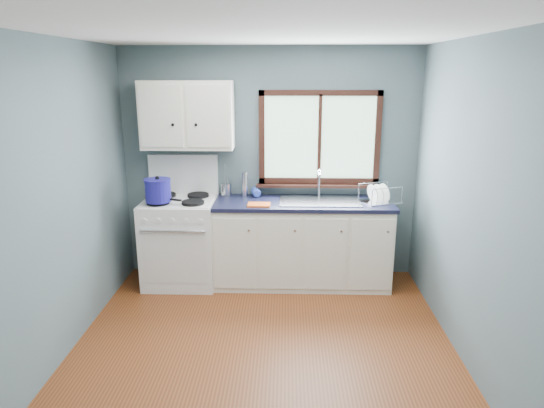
{
  "coord_description": "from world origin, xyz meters",
  "views": [
    {
      "loc": [
        0.18,
        -3.43,
        2.24
      ],
      "look_at": [
        0.05,
        0.9,
        1.05
      ],
      "focal_mm": 32.0,
      "sensor_mm": 36.0,
      "label": 1
    }
  ],
  "objects_px": {
    "stockpot": "(158,190)",
    "utensil_crock": "(226,190)",
    "base_cabinets": "(302,247)",
    "sink": "(320,207)",
    "gas_range": "(181,239)",
    "thermos": "(245,185)",
    "skillet": "(159,198)",
    "dish_rack": "(379,197)"
  },
  "relations": [
    {
      "from": "base_cabinets",
      "to": "utensil_crock",
      "type": "xyz_separation_m",
      "value": [
        -0.83,
        0.2,
        0.58
      ]
    },
    {
      "from": "gas_range",
      "to": "skillet",
      "type": "relative_size",
      "value": 3.17
    },
    {
      "from": "dish_rack",
      "to": "utensil_crock",
      "type": "bearing_deg",
      "value": 150.69
    },
    {
      "from": "sink",
      "to": "utensil_crock",
      "type": "height_order",
      "value": "utensil_crock"
    },
    {
      "from": "stockpot",
      "to": "utensil_crock",
      "type": "relative_size",
      "value": 0.81
    },
    {
      "from": "gas_range",
      "to": "utensil_crock",
      "type": "distance_m",
      "value": 0.72
    },
    {
      "from": "sink",
      "to": "stockpot",
      "type": "xyz_separation_m",
      "value": [
        -1.65,
        -0.19,
        0.22
      ]
    },
    {
      "from": "gas_range",
      "to": "utensil_crock",
      "type": "relative_size",
      "value": 3.88
    },
    {
      "from": "thermos",
      "to": "skillet",
      "type": "bearing_deg",
      "value": -158.59
    },
    {
      "from": "sink",
      "to": "skillet",
      "type": "height_order",
      "value": "sink"
    },
    {
      "from": "sink",
      "to": "dish_rack",
      "type": "distance_m",
      "value": 0.63
    },
    {
      "from": "skillet",
      "to": "dish_rack",
      "type": "height_order",
      "value": "dish_rack"
    },
    {
      "from": "base_cabinets",
      "to": "stockpot",
      "type": "distance_m",
      "value": 1.63
    },
    {
      "from": "utensil_crock",
      "to": "thermos",
      "type": "height_order",
      "value": "utensil_crock"
    },
    {
      "from": "utensil_crock",
      "to": "thermos",
      "type": "bearing_deg",
      "value": -6.32
    },
    {
      "from": "sink",
      "to": "dish_rack",
      "type": "relative_size",
      "value": 1.86
    },
    {
      "from": "gas_range",
      "to": "thermos",
      "type": "height_order",
      "value": "gas_range"
    },
    {
      "from": "skillet",
      "to": "utensil_crock",
      "type": "xyz_separation_m",
      "value": [
        0.65,
        0.36,
        0.01
      ]
    },
    {
      "from": "gas_range",
      "to": "skillet",
      "type": "distance_m",
      "value": 0.54
    },
    {
      "from": "base_cabinets",
      "to": "skillet",
      "type": "bearing_deg",
      "value": -173.84
    },
    {
      "from": "base_cabinets",
      "to": "thermos",
      "type": "bearing_deg",
      "value": 164.34
    },
    {
      "from": "gas_range",
      "to": "base_cabinets",
      "type": "relative_size",
      "value": 0.74
    },
    {
      "from": "dish_rack",
      "to": "sink",
      "type": "bearing_deg",
      "value": 157.37
    },
    {
      "from": "base_cabinets",
      "to": "skillet",
      "type": "height_order",
      "value": "skillet"
    },
    {
      "from": "base_cabinets",
      "to": "sink",
      "type": "bearing_deg",
      "value": -0.13
    },
    {
      "from": "skillet",
      "to": "thermos",
      "type": "xyz_separation_m",
      "value": [
        0.85,
        0.33,
        0.07
      ]
    },
    {
      "from": "base_cabinets",
      "to": "dish_rack",
      "type": "height_order",
      "value": "dish_rack"
    },
    {
      "from": "gas_range",
      "to": "skillet",
      "type": "xyz_separation_m",
      "value": [
        -0.17,
        -0.14,
        0.49
      ]
    },
    {
      "from": "base_cabinets",
      "to": "stockpot",
      "type": "xyz_separation_m",
      "value": [
        -1.47,
        -0.19,
        0.67
      ]
    },
    {
      "from": "stockpot",
      "to": "dish_rack",
      "type": "xyz_separation_m",
      "value": [
        2.27,
        0.19,
        -0.11
      ]
    },
    {
      "from": "thermos",
      "to": "base_cabinets",
      "type": "bearing_deg",
      "value": -15.66
    },
    {
      "from": "stockpot",
      "to": "utensil_crock",
      "type": "distance_m",
      "value": 0.76
    },
    {
      "from": "dish_rack",
      "to": "stockpot",
      "type": "bearing_deg",
      "value": 162.55
    },
    {
      "from": "stockpot",
      "to": "utensil_crock",
      "type": "height_order",
      "value": "utensil_crock"
    },
    {
      "from": "skillet",
      "to": "gas_range",
      "type": "bearing_deg",
      "value": 59.86
    },
    {
      "from": "utensil_crock",
      "to": "dish_rack",
      "type": "relative_size",
      "value": 0.78
    },
    {
      "from": "stockpot",
      "to": "utensil_crock",
      "type": "bearing_deg",
      "value": 31.15
    },
    {
      "from": "gas_range",
      "to": "base_cabinets",
      "type": "distance_m",
      "value": 1.31
    },
    {
      "from": "sink",
      "to": "skillet",
      "type": "bearing_deg",
      "value": -174.52
    },
    {
      "from": "utensil_crock",
      "to": "stockpot",
      "type": "bearing_deg",
      "value": -148.85
    },
    {
      "from": "base_cabinets",
      "to": "sink",
      "type": "xyz_separation_m",
      "value": [
        0.18,
        -0.0,
        0.45
      ]
    },
    {
      "from": "sink",
      "to": "utensil_crock",
      "type": "relative_size",
      "value": 2.39
    }
  ]
}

